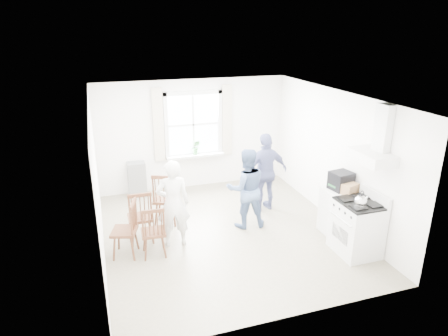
% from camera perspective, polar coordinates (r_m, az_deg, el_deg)
% --- Properties ---
extents(room_shell, '(4.62, 5.12, 2.64)m').
position_cam_1_polar(room_shell, '(7.21, 0.36, -0.10)').
color(room_shell, gray).
rests_on(room_shell, ground).
extents(window_assembly, '(1.88, 0.24, 1.70)m').
position_cam_1_polar(window_assembly, '(9.42, -4.35, 5.65)').
color(window_assembly, white).
rests_on(window_assembly, room_shell).
extents(range_hood, '(0.45, 0.76, 0.94)m').
position_cam_1_polar(range_hood, '(6.86, 20.81, 2.80)').
color(range_hood, silver).
rests_on(range_hood, room_shell).
extents(shelf_unit, '(0.40, 0.30, 0.80)m').
position_cam_1_polar(shelf_unit, '(9.41, -12.32, -1.56)').
color(shelf_unit, gray).
rests_on(shelf_unit, ground).
extents(gas_stove, '(0.68, 0.76, 1.12)m').
position_cam_1_polar(gas_stove, '(7.27, 18.45, -8.02)').
color(gas_stove, silver).
rests_on(gas_stove, ground).
extents(kettle, '(0.20, 0.20, 0.29)m').
position_cam_1_polar(kettle, '(6.88, 18.94, -4.53)').
color(kettle, silver).
rests_on(kettle, gas_stove).
extents(low_cabinet, '(0.50, 0.55, 0.90)m').
position_cam_1_polar(low_cabinet, '(7.83, 15.87, -5.97)').
color(low_cabinet, silver).
rests_on(low_cabinet, ground).
extents(stereo_stack, '(0.42, 0.39, 0.33)m').
position_cam_1_polar(stereo_stack, '(7.60, 16.38, -1.75)').
color(stereo_stack, black).
rests_on(stereo_stack, low_cabinet).
extents(cardboard_box, '(0.35, 0.29, 0.19)m').
position_cam_1_polar(cardboard_box, '(7.48, 17.50, -2.84)').
color(cardboard_box, '#987249').
rests_on(cardboard_box, low_cabinet).
extents(windsor_chair_a, '(0.44, 0.43, 1.03)m').
position_cam_1_polar(windsor_chair_a, '(7.25, -11.86, -6.20)').
color(windsor_chair_a, '#482717').
rests_on(windsor_chair_a, ground).
extents(windsor_chair_b, '(0.42, 0.41, 0.95)m').
position_cam_1_polar(windsor_chair_b, '(6.81, -10.05, -8.36)').
color(windsor_chair_b, '#482717').
rests_on(windsor_chair_b, ground).
extents(windsor_chair_c, '(0.52, 0.53, 1.01)m').
position_cam_1_polar(windsor_chair_c, '(6.95, -13.28, -7.64)').
color(windsor_chair_c, '#482717').
rests_on(windsor_chair_c, ground).
extents(person_left, '(0.63, 0.63, 1.61)m').
position_cam_1_polar(person_left, '(7.05, -7.27, -5.09)').
color(person_left, silver).
rests_on(person_left, ground).
extents(person_mid, '(0.85, 0.85, 1.59)m').
position_cam_1_polar(person_mid, '(7.67, 3.16, -2.94)').
color(person_mid, '#4C638D').
rests_on(person_mid, ground).
extents(person_right, '(1.06, 1.06, 1.68)m').
position_cam_1_polar(person_right, '(8.40, 5.97, -0.62)').
color(person_right, navy).
rests_on(person_right, ground).
extents(potted_plant, '(0.24, 0.24, 0.35)m').
position_cam_1_polar(potted_plant, '(9.46, -4.00, 2.96)').
color(potted_plant, '#2E672E').
rests_on(potted_plant, window_assembly).
extents(windsor_chair_d, '(0.59, 0.58, 1.08)m').
position_cam_1_polar(windsor_chair_d, '(7.83, -8.51, -3.70)').
color(windsor_chair_d, '#482717').
rests_on(windsor_chair_d, ground).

